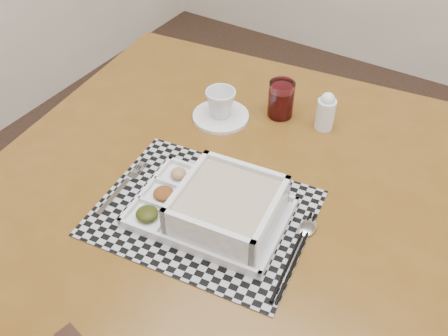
{
  "coord_description": "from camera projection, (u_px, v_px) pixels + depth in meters",
  "views": [
    {
      "loc": [
        -0.42,
        -0.31,
        1.62
      ],
      "look_at": [
        -0.83,
        0.36,
        0.9
      ],
      "focal_mm": 40.0,
      "sensor_mm": 36.0,
      "label": 1
    }
  ],
  "objects": [
    {
      "name": "serving_tray",
      "position": [
        222.0,
        209.0,
        1.03
      ],
      "size": [
        0.34,
        0.26,
        0.09
      ],
      "color": "white",
      "rests_on": "placemat"
    },
    {
      "name": "cup",
      "position": [
        221.0,
        103.0,
        1.3
      ],
      "size": [
        0.08,
        0.08,
        0.07
      ],
      "primitive_type": "imported",
      "rotation": [
        0.0,
        0.0,
        0.0
      ],
      "color": "white",
      "rests_on": "saucer"
    },
    {
      "name": "creamer_bottle",
      "position": [
        326.0,
        111.0,
        1.26
      ],
      "size": [
        0.05,
        0.05,
        0.1
      ],
      "color": "white",
      "rests_on": "dining_table"
    },
    {
      "name": "fork",
      "position": [
        124.0,
        186.0,
        1.13
      ],
      "size": [
        0.04,
        0.19,
        0.0
      ],
      "color": "silver",
      "rests_on": "placemat"
    },
    {
      "name": "placemat",
      "position": [
        204.0,
        213.0,
        1.07
      ],
      "size": [
        0.49,
        0.4,
        0.0
      ],
      "primitive_type": "cube",
      "rotation": [
        0.0,
        0.0,
        0.12
      ],
      "color": "#97969D",
      "rests_on": "dining_table"
    },
    {
      "name": "chopsticks",
      "position": [
        295.0,
        255.0,
        0.98
      ],
      "size": [
        0.05,
        0.24,
        0.01
      ],
      "color": "black",
      "rests_on": "placemat"
    },
    {
      "name": "juice_glass",
      "position": [
        281.0,
        101.0,
        1.31
      ],
      "size": [
        0.07,
        0.07,
        0.1
      ],
      "color": "white",
      "rests_on": "dining_table"
    },
    {
      "name": "spoon",
      "position": [
        305.0,
        232.0,
        1.03
      ],
      "size": [
        0.04,
        0.18,
        0.01
      ],
      "color": "silver",
      "rests_on": "placemat"
    },
    {
      "name": "saucer",
      "position": [
        221.0,
        116.0,
        1.32
      ],
      "size": [
        0.15,
        0.15,
        0.01
      ],
      "primitive_type": "cylinder",
      "color": "white",
      "rests_on": "dining_table"
    },
    {
      "name": "dining_table",
      "position": [
        226.0,
        206.0,
        1.2
      ],
      "size": [
        1.22,
        1.22,
        0.82
      ],
      "color": "#583610",
      "rests_on": "ground"
    }
  ]
}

